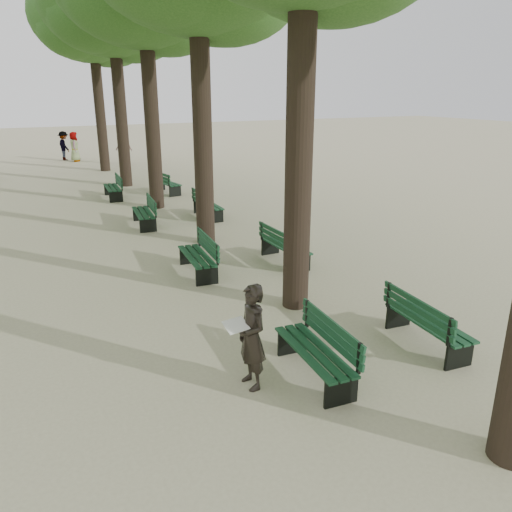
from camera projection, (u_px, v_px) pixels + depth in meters
name	position (u px, v px, depth m)	size (l,w,h in m)	color
ground	(313.00, 402.00, 7.08)	(120.00, 120.00, 0.00)	#B6B08A
tree_central_4	(112.00, 1.00, 20.52)	(6.00, 6.00, 9.95)	#33261C
tree_central_5	(91.00, 16.00, 24.76)	(6.00, 6.00, 9.95)	#33261C
bench_left_0	(314.00, 361.00, 7.62)	(0.72, 1.84, 0.92)	black
bench_left_1	(198.00, 263.00, 11.92)	(0.74, 1.85, 0.92)	black
bench_left_2	(144.00, 218.00, 16.09)	(0.77, 1.85, 0.92)	black
bench_left_3	(113.00, 192.00, 20.17)	(0.69, 1.83, 0.92)	black
bench_right_0	(427.00, 331.00, 8.55)	(0.74, 1.85, 0.92)	black
bench_right_1	(285.00, 252.00, 12.68)	(0.58, 1.80, 0.92)	black
bench_right_2	(208.00, 210.00, 17.17)	(0.64, 1.82, 0.92)	black
bench_right_3	(167.00, 187.00, 21.17)	(0.81, 1.86, 0.92)	black
man_with_map	(252.00, 337.00, 7.22)	(0.61, 0.65, 1.61)	black
pedestrian_d	(75.00, 147.00, 30.39)	(0.87, 0.35, 1.77)	#262628
pedestrian_c	(124.00, 150.00, 29.21)	(0.98, 0.33, 1.67)	#262628
pedestrian_b	(64.00, 146.00, 30.91)	(1.14, 0.35, 1.77)	#262628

